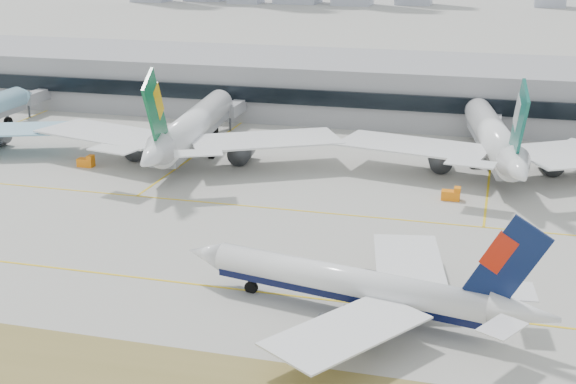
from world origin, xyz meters
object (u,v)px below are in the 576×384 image
(widebody_eva, at_px, (191,130))
(terminal, at_px, (357,86))
(widebody_cathay, at_px, (495,140))
(taxiing_airliner, at_px, (360,286))

(widebody_eva, height_order, terminal, widebody_eva)
(widebody_cathay, xyz_separation_m, terminal, (-38.69, 48.05, 1.05))
(widebody_cathay, bearing_deg, taxiing_airliner, 158.41)
(terminal, bearing_deg, widebody_eva, -115.25)
(widebody_cathay, bearing_deg, widebody_eva, 87.46)
(terminal, bearing_deg, taxiing_airliner, -79.25)
(taxiing_airliner, xyz_separation_m, widebody_cathay, (15.28, 75.28, 2.22))
(taxiing_airliner, height_order, widebody_eva, widebody_eva)
(terminal, bearing_deg, widebody_cathay, -51.16)
(widebody_eva, bearing_deg, widebody_cathay, -88.77)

